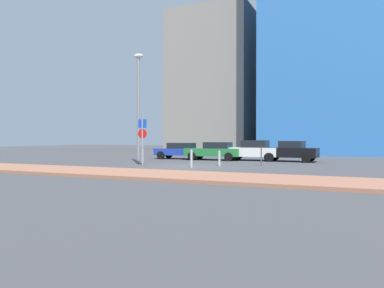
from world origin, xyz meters
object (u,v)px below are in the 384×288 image
object	(u,v)px
parked_car_white	(254,150)
traffic_bollard_far	(191,159)
parked_car_black	(290,151)
parking_sign_post	(142,136)
traffic_bollard_mid	(219,158)
parked_car_blue	(181,150)
street_lamp	(138,99)
parking_meter	(261,150)
traffic_bollard_near	(142,156)
parked_car_green	(214,151)

from	to	relation	value
parked_car_white	traffic_bollard_far	distance (m)	8.23
parked_car_black	traffic_bollard_far	bearing A→B (deg)	-118.60
parked_car_white	parking_sign_post	xyz separation A→B (m)	(-5.06, -7.82, 1.04)
traffic_bollard_mid	traffic_bollard_far	world-z (taller)	traffic_bollard_far
parked_car_blue	street_lamp	distance (m)	7.02
parked_car_white	traffic_bollard_mid	distance (m)	6.28
parking_meter	traffic_bollard_near	xyz separation A→B (m)	(-7.85, -1.07, -0.49)
parked_car_green	parking_sign_post	size ratio (longest dim) A/B	1.52
traffic_bollard_near	traffic_bollard_mid	distance (m)	5.51
parked_car_blue	parked_car_black	world-z (taller)	parked_car_black
traffic_bollard_near	parked_car_black	bearing A→B (deg)	34.96
parked_car_blue	parking_sign_post	distance (m)	7.63
parked_car_green	traffic_bollard_mid	world-z (taller)	parked_car_green
parked_car_white	parked_car_black	size ratio (longest dim) A/B	1.04
parked_car_blue	parking_sign_post	xyz separation A→B (m)	(1.00, -7.48, 1.13)
parking_sign_post	parked_car_white	bearing A→B (deg)	57.09
traffic_bollard_mid	parking_sign_post	bearing A→B (deg)	-160.89
parked_car_green	parking_meter	bearing A→B (deg)	-43.69
parked_car_green	parking_meter	xyz separation A→B (m)	(4.78, -4.56, 0.24)
parked_car_green	parking_meter	world-z (taller)	parking_meter
parked_car_green	parked_car_white	distance (m)	3.04
parked_car_white	traffic_bollard_near	bearing A→B (deg)	-134.03
parked_car_blue	parking_meter	world-z (taller)	parking_meter
parked_car_white	traffic_bollard_mid	xyz separation A→B (m)	(-0.53, -6.25, -0.33)
parked_car_blue	parking_meter	distance (m)	9.24
parked_car_green	street_lamp	bearing A→B (deg)	-120.11
parked_car_blue	parked_car_green	size ratio (longest dim) A/B	0.95
parked_car_green	parking_sign_post	distance (m)	7.58
parked_car_blue	parked_car_white	world-z (taller)	parked_car_white
parked_car_green	parked_car_white	bearing A→B (deg)	11.71
parking_meter	traffic_bollard_far	world-z (taller)	parking_meter
parked_car_white	traffic_bollard_near	world-z (taller)	parked_car_white
traffic_bollard_mid	parked_car_black	bearing A→B (deg)	61.90
street_lamp	parked_car_blue	bearing A→B (deg)	87.73
parked_car_black	street_lamp	distance (m)	11.55
parking_sign_post	traffic_bollard_mid	size ratio (longest dim) A/B	3.15
parked_car_white	traffic_bollard_far	xyz separation A→B (m)	(-1.59, -8.07, -0.28)
parking_meter	traffic_bollard_far	distance (m)	4.48
parked_car_white	parking_meter	distance (m)	5.49
parked_car_black	traffic_bollard_near	bearing A→B (deg)	-145.04
parked_car_black	street_lamp	xyz separation A→B (m)	(-9.04, -6.24, 3.56)
parked_car_blue	parked_car_white	size ratio (longest dim) A/B	1.00
parked_car_green	traffic_bollard_near	world-z (taller)	parked_car_green
parked_car_white	parking_sign_post	bearing A→B (deg)	-122.91
street_lamp	traffic_bollard_far	world-z (taller)	street_lamp
parked_car_blue	traffic_bollard_near	xyz separation A→B (m)	(0.01, -5.91, -0.22)
traffic_bollard_far	parking_sign_post	bearing A→B (deg)	175.89
street_lamp	parked_car_green	bearing A→B (deg)	59.89
parked_car_black	traffic_bollard_mid	xyz separation A→B (m)	(-3.28, -6.14, -0.30)
parked_car_white	parking_meter	world-z (taller)	parked_car_white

